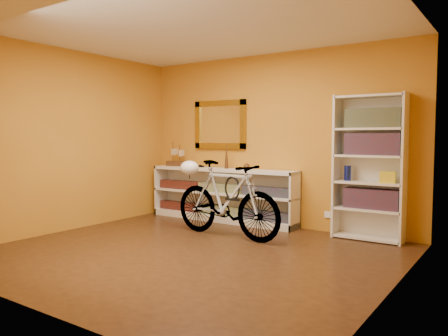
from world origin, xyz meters
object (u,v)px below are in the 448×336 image
Objects in this scene: console_unit at (222,195)px; bicycle at (226,199)px; helmet at (189,168)px; bookcase at (369,168)px.

bicycle reaches higher than console_unit.
helmet reaches higher than console_unit.
bicycle is at bearing -52.17° from console_unit.
helmet is at bearing -158.77° from bookcase.
bicycle is 0.78m from helmet.
console_unit is 1.37× the size of bookcase.
console_unit is 2.38m from bookcase.
helmet is at bearing 90.00° from bicycle.
bookcase is 1.08× the size of bicycle.
bookcase reaches higher than console_unit.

